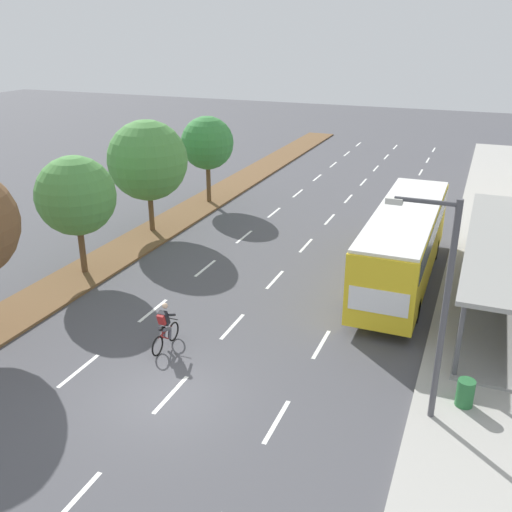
% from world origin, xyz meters
% --- Properties ---
extents(ground_plane, '(140.00, 140.00, 0.00)m').
position_xyz_m(ground_plane, '(0.00, 0.00, 0.00)').
color(ground_plane, '#4C4C51').
extents(median_strip, '(2.60, 52.00, 0.12)m').
position_xyz_m(median_strip, '(-8.30, 20.00, 0.06)').
color(median_strip, brown).
rests_on(median_strip, ground).
extents(sidewalk_right, '(4.50, 52.00, 0.15)m').
position_xyz_m(sidewalk_right, '(9.25, 20.00, 0.07)').
color(sidewalk_right, '#ADAAA3').
rests_on(sidewalk_right, ground).
extents(lane_divider_left, '(0.14, 48.65, 0.01)m').
position_xyz_m(lane_divider_left, '(-3.50, 18.83, 0.00)').
color(lane_divider_left, white).
rests_on(lane_divider_left, ground).
extents(lane_divider_center, '(0.14, 48.65, 0.01)m').
position_xyz_m(lane_divider_center, '(0.00, 18.83, 0.00)').
color(lane_divider_center, white).
rests_on(lane_divider_center, ground).
extents(lane_divider_right, '(0.14, 48.65, 0.01)m').
position_xyz_m(lane_divider_right, '(3.50, 18.83, 0.00)').
color(lane_divider_right, white).
rests_on(lane_divider_right, ground).
extents(bus_shelter, '(2.90, 12.72, 2.86)m').
position_xyz_m(bus_shelter, '(9.53, 10.19, 1.87)').
color(bus_shelter, gray).
rests_on(bus_shelter, sidewalk_right).
extents(bus, '(2.54, 11.29, 3.37)m').
position_xyz_m(bus, '(5.25, 11.32, 2.07)').
color(bus, yellow).
rests_on(bus, ground).
extents(cyclist, '(0.46, 1.82, 1.71)m').
position_xyz_m(cyclist, '(-1.56, 2.57, 0.79)').
color(cyclist, black).
rests_on(cyclist, ground).
extents(median_tree_second, '(3.51, 3.51, 5.36)m').
position_xyz_m(median_tree_second, '(-8.35, 6.86, 3.72)').
color(median_tree_second, brown).
rests_on(median_tree_second, median_strip).
extents(median_tree_third, '(4.25, 4.25, 6.01)m').
position_xyz_m(median_tree_third, '(-8.53, 13.01, 4.00)').
color(median_tree_third, brown).
rests_on(median_tree_third, median_strip).
extents(median_tree_fourth, '(3.28, 3.28, 5.39)m').
position_xyz_m(median_tree_fourth, '(-8.09, 19.17, 3.86)').
color(median_tree_fourth, brown).
rests_on(median_tree_fourth, median_strip).
extents(streetlight, '(1.91, 0.24, 6.50)m').
position_xyz_m(streetlight, '(7.42, 1.96, 3.89)').
color(streetlight, '#4C4C51').
rests_on(streetlight, sidewalk_right).
extents(trash_bin, '(0.52, 0.52, 0.85)m').
position_xyz_m(trash_bin, '(8.45, 2.83, 0.57)').
color(trash_bin, '#286B38').
rests_on(trash_bin, sidewalk_right).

